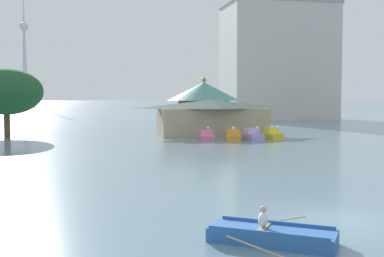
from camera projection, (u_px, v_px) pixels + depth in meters
name	position (u px, v px, depth m)	size (l,w,h in m)	color
ground_plane	(329.00, 220.00, 18.50)	(2000.00, 2000.00, 0.00)	slate
rowboat_with_rower	(272.00, 235.00, 15.51)	(4.13, 3.77, 1.19)	#2D60AD
pedal_boat_pink	(207.00, 136.00, 53.72)	(1.92, 3.14, 1.58)	pink
pedal_boat_orange	(234.00, 136.00, 52.86)	(2.28, 2.99, 1.62)	orange
pedal_boat_lavender	(253.00, 135.00, 53.89)	(2.06, 2.75, 1.53)	#B299D8
pedal_boat_yellow	(273.00, 134.00, 55.19)	(1.81, 2.77, 1.52)	yellow
boathouse	(212.00, 117.00, 60.56)	(14.36, 6.57, 4.48)	tan
green_roof_pavilion	(204.00, 102.00, 68.44)	(10.42, 10.42, 7.60)	#993328
shoreline_tree_tall_left	(6.00, 92.00, 57.78)	(8.61, 8.61, 8.24)	brown
background_building_block	(278.00, 61.00, 107.09)	(24.03, 13.63, 25.86)	beige
distant_broadcast_tower	(24.00, 40.00, 362.02)	(6.51, 6.51, 119.28)	silver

